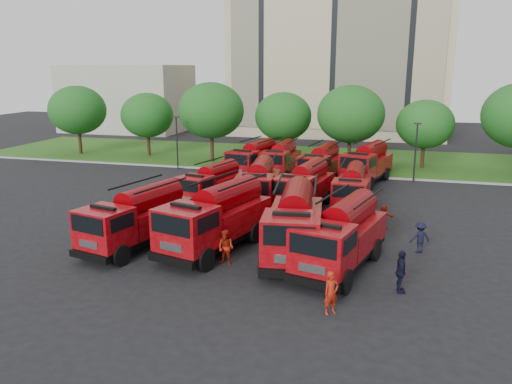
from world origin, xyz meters
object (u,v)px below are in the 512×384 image
fire_truck_2 (295,224)px  fire_truck_5 (259,184)px  fire_truck_0 (137,218)px  firefighter_3 (419,252)px  firefighter_0 (330,313)px  fire_truck_3 (342,235)px  firefighter_4 (194,223)px  fire_truck_6 (305,186)px  fire_truck_4 (212,184)px  fire_truck_7 (352,189)px  fire_truck_8 (254,160)px  fire_truck_10 (322,164)px  fire_truck_11 (367,163)px  fire_truck_9 (281,159)px  firefighter_1 (226,265)px  fire_truck_1 (217,218)px  firefighter_2 (399,292)px  firefighter_5 (383,228)px

fire_truck_2 → fire_truck_5: size_ratio=1.10×
fire_truck_0 → firefighter_3: 15.33m
fire_truck_0 → firefighter_0: 12.37m
fire_truck_3 → firefighter_4: size_ratio=4.59×
fire_truck_0 → firefighter_4: fire_truck_0 is taller
firefighter_4 → fire_truck_6: bearing=-90.0°
fire_truck_4 → fire_truck_7: size_ratio=1.01×
fire_truck_0 → fire_truck_3: size_ratio=0.97×
fire_truck_2 → fire_truck_8: bearing=104.3°
fire_truck_10 → fire_truck_11: size_ratio=0.93×
fire_truck_6 → fire_truck_11: bearing=77.2°
fire_truck_0 → fire_truck_9: bearing=93.4°
fire_truck_3 → fire_truck_4: bearing=150.9°
fire_truck_5 → fire_truck_10: 9.48m
fire_truck_4 → firefighter_3: size_ratio=3.90×
fire_truck_9 → firefighter_1: fire_truck_9 is taller
fire_truck_5 → firefighter_4: bearing=-129.8°
firefighter_4 → fire_truck_7: bearing=-98.7°
fire_truck_1 → fire_truck_6: 9.85m
fire_truck_4 → fire_truck_8: (0.64, 9.42, 0.17)m
fire_truck_2 → firefighter_2: fire_truck_2 is taller
fire_truck_4 → firefighter_4: (0.49, -4.71, -1.45)m
fire_truck_5 → firefighter_1: size_ratio=4.10×
fire_truck_8 → fire_truck_10: 6.09m
firefighter_4 → fire_truck_4: bearing=-34.1°
fire_truck_6 → firefighter_0: (3.62, -15.06, -1.59)m
fire_truck_1 → fire_truck_2: 4.26m
firefighter_0 → firefighter_1: size_ratio=0.99×
fire_truck_9 → firefighter_4: (-2.31, -15.31, -1.54)m
fire_truck_9 → firefighter_1: (1.84, -21.37, -1.54)m
fire_truck_3 → fire_truck_7: size_ratio=1.18×
fire_truck_7 → firefighter_5: size_ratio=4.44×
fire_truck_5 → firefighter_0: size_ratio=4.13×
firefighter_5 → fire_truck_7: bearing=-42.6°
firefighter_2 → fire_truck_11: bearing=-1.0°
fire_truck_8 → fire_truck_9: size_ratio=1.08×
fire_truck_0 → fire_truck_8: 18.98m
fire_truck_6 → firefighter_3: fire_truck_6 is taller
fire_truck_11 → firefighter_5: (1.69, -12.56, -1.68)m
firefighter_1 → firefighter_2: bearing=8.1°
firefighter_3 → fire_truck_8: bearing=-73.9°
fire_truck_4 → fire_truck_5: (3.52, 0.04, 0.18)m
fire_truck_9 → fire_truck_2: bearing=-73.1°
fire_truck_1 → fire_truck_7: 11.75m
fire_truck_7 → fire_truck_1: bearing=-122.8°
fire_truck_1 → firefighter_1: 2.92m
fire_truck_1 → fire_truck_7: (6.44, 9.83, -0.28)m
fire_truck_6 → fire_truck_10: (0.02, 8.44, -0.01)m
fire_truck_5 → fire_truck_3: bearing=-62.8°
fire_truck_6 → firefighter_2: 13.95m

